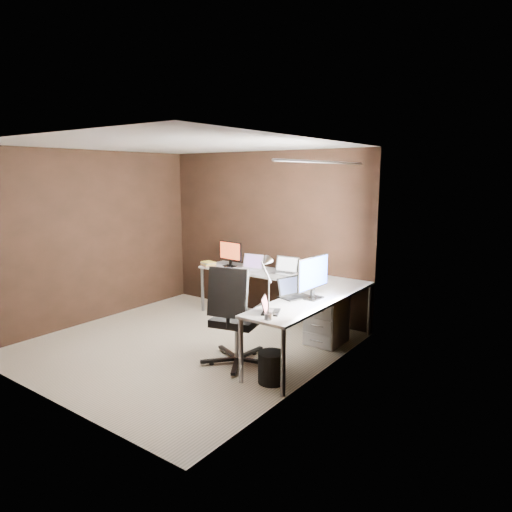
{
  "coord_description": "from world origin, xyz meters",
  "views": [
    {
      "loc": [
        4.0,
        -3.95,
        2.16
      ],
      "look_at": [
        0.45,
        0.95,
        1.07
      ],
      "focal_mm": 32.0,
      "sensor_mm": 36.0,
      "label": 1
    }
  ],
  "objects_px": {
    "laptop_silver": "(285,270)",
    "laptop_black_big": "(293,293)",
    "laptop_black_small": "(269,309)",
    "book_stack": "(208,264)",
    "drawer_pedestal": "(327,320)",
    "office_chair": "(236,335)",
    "monitor_left": "(230,252)",
    "monitor_right": "(313,275)",
    "desk_lamp": "(267,279)",
    "laptop_white": "(251,266)",
    "wastebasket": "(272,367)"
  },
  "relations": [
    {
      "from": "monitor_right",
      "to": "laptop_white",
      "type": "distance_m",
      "value": 1.81
    },
    {
      "from": "laptop_silver",
      "to": "wastebasket",
      "type": "xyz_separation_m",
      "value": [
        0.96,
        -1.77,
        -0.62
      ]
    },
    {
      "from": "laptop_black_small",
      "to": "wastebasket",
      "type": "height_order",
      "value": "laptop_black_small"
    },
    {
      "from": "book_stack",
      "to": "laptop_black_small",
      "type": "bearing_deg",
      "value": -34.2
    },
    {
      "from": "drawer_pedestal",
      "to": "laptop_silver",
      "type": "height_order",
      "value": "laptop_silver"
    },
    {
      "from": "drawer_pedestal",
      "to": "book_stack",
      "type": "height_order",
      "value": "book_stack"
    },
    {
      "from": "drawer_pedestal",
      "to": "desk_lamp",
      "type": "height_order",
      "value": "desk_lamp"
    },
    {
      "from": "monitor_left",
      "to": "wastebasket",
      "type": "bearing_deg",
      "value": -35.74
    },
    {
      "from": "drawer_pedestal",
      "to": "wastebasket",
      "type": "xyz_separation_m",
      "value": [
        0.07,
        -1.37,
        -0.13
      ]
    },
    {
      "from": "monitor_left",
      "to": "monitor_right",
      "type": "height_order",
      "value": "monitor_right"
    },
    {
      "from": "drawer_pedestal",
      "to": "monitor_left",
      "type": "bearing_deg",
      "value": 169.71
    },
    {
      "from": "drawer_pedestal",
      "to": "laptop_black_small",
      "type": "height_order",
      "value": "laptop_black_small"
    },
    {
      "from": "monitor_left",
      "to": "laptop_black_small",
      "type": "distance_m",
      "value": 2.48
    },
    {
      "from": "monitor_right",
      "to": "office_chair",
      "type": "bearing_deg",
      "value": 139.86
    },
    {
      "from": "drawer_pedestal",
      "to": "office_chair",
      "type": "distance_m",
      "value": 1.33
    },
    {
      "from": "office_chair",
      "to": "wastebasket",
      "type": "height_order",
      "value": "office_chair"
    },
    {
      "from": "laptop_black_small",
      "to": "office_chair",
      "type": "distance_m",
      "value": 0.68
    },
    {
      "from": "laptop_black_big",
      "to": "monitor_right",
      "type": "bearing_deg",
      "value": -56.37
    },
    {
      "from": "office_chair",
      "to": "wastebasket",
      "type": "distance_m",
      "value": 0.65
    },
    {
      "from": "book_stack",
      "to": "desk_lamp",
      "type": "bearing_deg",
      "value": -35.69
    },
    {
      "from": "laptop_white",
      "to": "book_stack",
      "type": "height_order",
      "value": "laptop_white"
    },
    {
      "from": "laptop_black_small",
      "to": "wastebasket",
      "type": "xyz_separation_m",
      "value": [
        0.08,
        -0.07,
        -0.6
      ]
    },
    {
      "from": "office_chair",
      "to": "laptop_white",
      "type": "bearing_deg",
      "value": 106.85
    },
    {
      "from": "laptop_white",
      "to": "laptop_silver",
      "type": "height_order",
      "value": "laptop_silver"
    },
    {
      "from": "laptop_black_big",
      "to": "laptop_white",
      "type": "bearing_deg",
      "value": 71.04
    },
    {
      "from": "laptop_white",
      "to": "laptop_black_big",
      "type": "distance_m",
      "value": 1.64
    },
    {
      "from": "monitor_right",
      "to": "wastebasket",
      "type": "height_order",
      "value": "monitor_right"
    },
    {
      "from": "laptop_black_big",
      "to": "wastebasket",
      "type": "xyz_separation_m",
      "value": [
        0.21,
        -0.75,
        -0.62
      ]
    },
    {
      "from": "monitor_right",
      "to": "book_stack",
      "type": "xyz_separation_m",
      "value": [
        -2.25,
        0.71,
        -0.25
      ]
    },
    {
      "from": "laptop_black_small",
      "to": "drawer_pedestal",
      "type": "bearing_deg",
      "value": -25.39
    },
    {
      "from": "monitor_left",
      "to": "wastebasket",
      "type": "height_order",
      "value": "monitor_left"
    },
    {
      "from": "monitor_right",
      "to": "laptop_black_small",
      "type": "height_order",
      "value": "monitor_right"
    },
    {
      "from": "drawer_pedestal",
      "to": "laptop_black_big",
      "type": "height_order",
      "value": "laptop_black_big"
    },
    {
      "from": "office_chair",
      "to": "laptop_black_small",
      "type": "bearing_deg",
      "value": -24.22
    },
    {
      "from": "monitor_right",
      "to": "laptop_black_small",
      "type": "xyz_separation_m",
      "value": [
        -0.11,
        -0.75,
        -0.24
      ]
    },
    {
      "from": "laptop_silver",
      "to": "laptop_black_big",
      "type": "xyz_separation_m",
      "value": [
        0.75,
        -1.02,
        -0.0
      ]
    },
    {
      "from": "monitor_right",
      "to": "laptop_black_big",
      "type": "bearing_deg",
      "value": 110.0
    },
    {
      "from": "monitor_left",
      "to": "laptop_white",
      "type": "bearing_deg",
      "value": 6.36
    },
    {
      "from": "wastebasket",
      "to": "laptop_black_small",
      "type": "bearing_deg",
      "value": 142.02
    },
    {
      "from": "wastebasket",
      "to": "laptop_black_big",
      "type": "bearing_deg",
      "value": 105.54
    },
    {
      "from": "laptop_black_small",
      "to": "desk_lamp",
      "type": "relative_size",
      "value": 0.48
    },
    {
      "from": "drawer_pedestal",
      "to": "laptop_white",
      "type": "height_order",
      "value": "laptop_white"
    },
    {
      "from": "laptop_black_small",
      "to": "book_stack",
      "type": "distance_m",
      "value": 2.59
    },
    {
      "from": "office_chair",
      "to": "wastebasket",
      "type": "xyz_separation_m",
      "value": [
        0.6,
        -0.16,
        -0.18
      ]
    },
    {
      "from": "book_stack",
      "to": "laptop_silver",
      "type": "bearing_deg",
      "value": 11.04
    },
    {
      "from": "laptop_silver",
      "to": "laptop_black_small",
      "type": "height_order",
      "value": "laptop_silver"
    },
    {
      "from": "monitor_left",
      "to": "laptop_silver",
      "type": "bearing_deg",
      "value": 9.25
    },
    {
      "from": "monitor_right",
      "to": "wastebasket",
      "type": "bearing_deg",
      "value": -177.93
    },
    {
      "from": "laptop_black_small",
      "to": "book_stack",
      "type": "relative_size",
      "value": 1.07
    },
    {
      "from": "laptop_white",
      "to": "office_chair",
      "type": "height_order",
      "value": "office_chair"
    }
  ]
}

